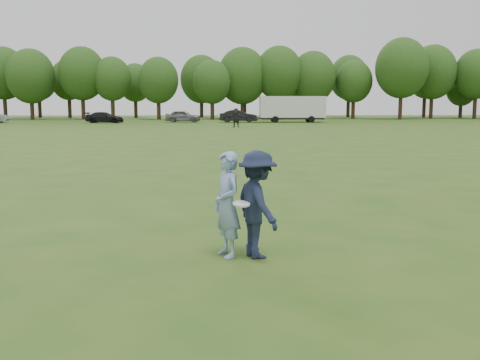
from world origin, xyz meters
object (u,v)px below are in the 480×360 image
Objects in this scene: defender at (257,204)px; field_cone at (384,127)px; car_e at (183,116)px; cargo_trailer at (292,108)px; thrower at (227,204)px; car_f at (239,116)px; player_far_d at (236,118)px; car_d at (105,117)px.

field_cone is (15.06, 44.52, -0.70)m from defender.
car_e is 26.36m from field_cone.
cargo_trailer is at bearing 112.51° from field_cone.
cargo_trailer is at bearing 147.36° from thrower.
thrower is 0.48m from defender.
car_f is 0.51× the size of cargo_trailer.
defender is at bearing 56.82° from thrower.
thrower is 0.89× the size of player_far_d.
thrower is 0.98× the size of defender.
thrower is at bearing -162.26° from car_d.
player_far_d reaches higher than defender.
defender reaches higher than thrower.
player_far_d is 0.21× the size of cargo_trailer.
thrower is 47.09m from field_cone.
car_f is at bearing -91.85° from car_e.
thrower is at bearing -170.87° from car_e.
player_far_d reaches higher than car_e.
thrower is at bearing -80.38° from player_far_d.
car_e is (9.26, 1.95, 0.09)m from car_d.
car_d is at bearing 168.85° from thrower.
thrower is at bearing -175.86° from car_f.
player_far_d is 19.72m from car_d.
thrower is 60.57m from car_f.
defender is at bearing -161.84° from car_d.
cargo_trailer is (8.33, 60.76, 0.92)m from defender.
car_f is 6.70m from cargo_trailer.
field_cone is 0.03× the size of cargo_trailer.
car_d is 16.19m from car_f.
thrower reaches higher than car_e.
player_far_d reaches higher than thrower.
car_e is (-5.18, 61.40, -0.11)m from defender.
car_f is at bearing 153.55° from thrower.
car_d is at bearing 106.64° from car_e.
defender reaches higher than car_d.
defender is 0.37× the size of car_f.
thrower reaches higher than car_f.
player_far_d is 13.44m from car_f.
field_cone is (14.06, -2.66, -0.80)m from player_far_d.
player_far_d is 0.44× the size of car_e.
defender is 47.01m from field_cone.
thrower is at bearing 59.24° from defender.
player_far_d is 6.31× the size of field_cone.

